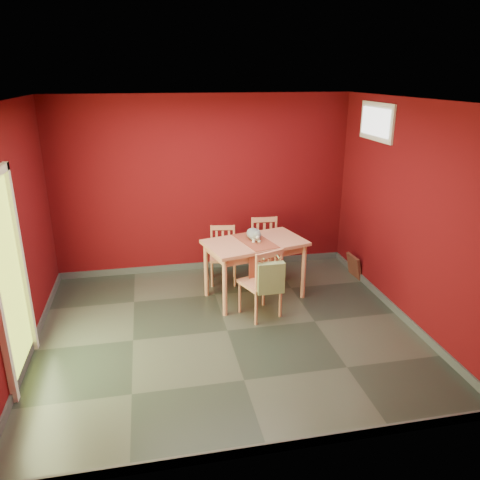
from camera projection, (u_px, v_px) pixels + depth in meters
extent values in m
plane|color=#2D342D|center=(227.00, 331.00, 5.70)|extent=(4.50, 4.50, 0.00)
plane|color=#55080C|center=(204.00, 186.00, 7.10)|extent=(4.50, 0.00, 4.50)
plane|color=#55080C|center=(273.00, 308.00, 3.40)|extent=(4.50, 0.00, 4.50)
plane|color=#55080C|center=(12.00, 239.00, 4.83)|extent=(0.00, 4.00, 4.00)
plane|color=#55080C|center=(409.00, 214.00, 5.67)|extent=(0.00, 4.00, 4.00)
plane|color=white|center=(225.00, 100.00, 4.80)|extent=(4.50, 4.50, 0.00)
cube|color=#3F4244|center=(206.00, 265.00, 7.52)|extent=(4.50, 0.02, 0.10)
cube|color=#3F4244|center=(269.00, 448.00, 3.85)|extent=(4.50, 0.02, 0.10)
cube|color=#3F4244|center=(32.00, 347.00, 5.27)|extent=(0.03, 4.00, 0.10)
cube|color=#3F4244|center=(396.00, 310.00, 6.10)|extent=(0.03, 4.00, 0.10)
cube|color=#B7D838|center=(8.00, 283.00, 4.57)|extent=(0.02, 0.85, 2.05)
cube|color=white|center=(21.00, 262.00, 4.99)|extent=(0.06, 0.08, 2.13)
cube|color=white|center=(377.00, 122.00, 6.25)|extent=(0.03, 0.90, 0.50)
cube|color=white|center=(375.00, 122.00, 6.25)|extent=(0.02, 0.76, 0.36)
cube|color=silver|center=(301.00, 244.00, 7.74)|extent=(0.08, 0.02, 0.12)
cube|color=tan|center=(255.00, 243.00, 6.31)|extent=(1.47, 1.07, 0.04)
cube|color=tan|center=(255.00, 248.00, 6.34)|extent=(1.31, 0.91, 0.11)
cylinder|color=tan|center=(225.00, 288.00, 5.94)|extent=(0.06, 0.06, 0.78)
cylinder|color=tan|center=(206.00, 270.00, 6.48)|extent=(0.06, 0.06, 0.78)
cylinder|color=tan|center=(304.00, 272.00, 6.43)|extent=(0.06, 0.06, 0.78)
cylinder|color=tan|center=(280.00, 256.00, 6.97)|extent=(0.06, 0.06, 0.78)
cube|color=brown|center=(255.00, 241.00, 6.31)|extent=(0.53, 0.80, 0.01)
cube|color=brown|center=(261.00, 264.00, 6.03)|extent=(0.35, 0.10, 0.37)
cube|color=tan|center=(223.00, 257.00, 6.91)|extent=(0.45, 0.45, 0.04)
cylinder|color=tan|center=(212.00, 275.00, 6.82)|extent=(0.03, 0.03, 0.38)
cylinder|color=tan|center=(212.00, 266.00, 7.13)|extent=(0.03, 0.03, 0.38)
cylinder|color=tan|center=(235.00, 274.00, 6.83)|extent=(0.03, 0.03, 0.38)
cylinder|color=tan|center=(234.00, 265.00, 7.15)|extent=(0.03, 0.03, 0.38)
cylinder|color=tan|center=(212.00, 239.00, 6.98)|extent=(0.03, 0.03, 0.42)
cylinder|color=tan|center=(234.00, 238.00, 7.00)|extent=(0.03, 0.03, 0.42)
cube|color=tan|center=(223.00, 228.00, 6.93)|extent=(0.35, 0.09, 0.07)
cube|color=tan|center=(217.00, 241.00, 7.00)|extent=(0.04, 0.02, 0.33)
cube|color=tan|center=(223.00, 241.00, 7.00)|extent=(0.04, 0.02, 0.33)
cube|color=tan|center=(229.00, 241.00, 7.01)|extent=(0.04, 0.02, 0.33)
cube|color=tan|center=(266.00, 251.00, 7.05)|extent=(0.45, 0.45, 0.04)
cylinder|color=tan|center=(256.00, 270.00, 6.93)|extent=(0.04, 0.04, 0.42)
cylinder|color=tan|center=(252.00, 261.00, 7.27)|extent=(0.04, 0.04, 0.42)
cylinder|color=tan|center=(280.00, 269.00, 6.98)|extent=(0.04, 0.04, 0.42)
cylinder|color=tan|center=(275.00, 260.00, 7.32)|extent=(0.04, 0.04, 0.42)
cylinder|color=tan|center=(252.00, 232.00, 7.11)|extent=(0.04, 0.04, 0.46)
cylinder|color=tan|center=(276.00, 231.00, 7.16)|extent=(0.04, 0.04, 0.46)
cube|color=tan|center=(264.00, 220.00, 7.07)|extent=(0.39, 0.06, 0.07)
cube|color=tan|center=(258.00, 234.00, 7.13)|extent=(0.04, 0.02, 0.36)
cube|color=tan|center=(264.00, 234.00, 7.15)|extent=(0.04, 0.02, 0.36)
cube|color=tan|center=(271.00, 234.00, 7.16)|extent=(0.04, 0.02, 0.36)
cube|color=tan|center=(260.00, 283.00, 5.94)|extent=(0.57, 0.57, 0.04)
cylinder|color=tan|center=(263.00, 291.00, 6.26)|extent=(0.04, 0.04, 0.43)
cylinder|color=tan|center=(280.00, 302.00, 5.96)|extent=(0.04, 0.04, 0.43)
cylinder|color=tan|center=(240.00, 297.00, 6.07)|extent=(0.04, 0.04, 0.43)
cylinder|color=tan|center=(256.00, 309.00, 5.77)|extent=(0.04, 0.04, 0.43)
cylinder|color=tan|center=(282.00, 266.00, 5.80)|extent=(0.04, 0.04, 0.47)
cylinder|color=tan|center=(257.00, 273.00, 5.61)|extent=(0.04, 0.04, 0.47)
cube|color=tan|center=(270.00, 255.00, 5.64)|extent=(0.38, 0.18, 0.07)
cube|color=tan|center=(276.00, 271.00, 5.77)|extent=(0.04, 0.03, 0.37)
cube|color=tan|center=(269.00, 272.00, 5.72)|extent=(0.04, 0.03, 0.37)
cube|color=tan|center=(262.00, 274.00, 5.66)|extent=(0.04, 0.03, 0.37)
cube|color=#788756|center=(271.00, 278.00, 5.66)|extent=(0.33, 0.10, 0.39)
cylinder|color=#788756|center=(262.00, 257.00, 5.61)|extent=(0.02, 0.17, 0.02)
cylinder|color=#788756|center=(277.00, 256.00, 5.64)|extent=(0.02, 0.17, 0.02)
cube|color=#562B20|center=(354.00, 266.00, 7.17)|extent=(0.14, 0.35, 0.35)
cube|color=black|center=(354.00, 266.00, 7.17)|extent=(0.09, 0.25, 0.24)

